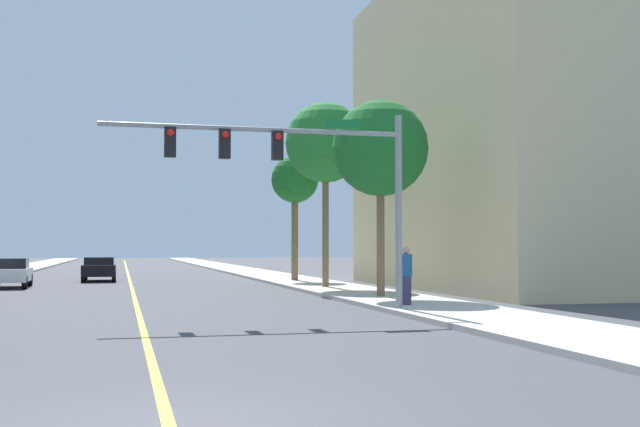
# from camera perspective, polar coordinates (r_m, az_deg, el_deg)

# --- Properties ---
(ground) EXTENTS (192.00, 192.00, 0.00)m
(ground) POSITION_cam_1_polar(r_m,az_deg,el_deg) (50.80, -13.67, -4.59)
(ground) COLOR #47474C
(sidewalk_right) EXTENTS (3.67, 168.00, 0.15)m
(sidewalk_right) POSITION_cam_1_polar(r_m,az_deg,el_deg) (51.67, -3.67, -4.54)
(sidewalk_right) COLOR beige
(sidewalk_right) RESTS_ON ground
(lane_marking_center) EXTENTS (0.16, 144.00, 0.01)m
(lane_marking_center) POSITION_cam_1_polar(r_m,az_deg,el_deg) (50.80, -13.67, -4.59)
(lane_marking_center) COLOR yellow
(lane_marking_center) RESTS_ON ground
(building_right_near) EXTENTS (10.89, 19.49, 15.29)m
(building_right_near) POSITION_cam_1_polar(r_m,az_deg,el_deg) (39.04, 14.32, 6.00)
(building_right_near) COLOR beige
(building_right_near) RESTS_ON ground
(traffic_signal_mast) EXTENTS (8.79, 0.36, 5.76)m
(traffic_signal_mast) POSITION_cam_1_polar(r_m,az_deg,el_deg) (22.80, -1.42, 3.56)
(traffic_signal_mast) COLOR gray
(traffic_signal_mast) RESTS_ON sidewalk_right
(palm_near) EXTENTS (3.59, 3.59, 7.30)m
(palm_near) POSITION_cam_1_polar(r_m,az_deg,el_deg) (29.49, 4.39, 4.68)
(palm_near) COLOR brown
(palm_near) RESTS_ON sidewalk_right
(palm_mid) EXTENTS (3.71, 3.71, 8.51)m
(palm_mid) POSITION_cam_1_polar(r_m,az_deg,el_deg) (36.47, 0.40, 5.10)
(palm_mid) COLOR brown
(palm_mid) RESTS_ON sidewalk_right
(palm_far) EXTENTS (2.61, 2.61, 6.86)m
(palm_far) POSITION_cam_1_polar(r_m,az_deg,el_deg) (43.39, -1.83, 2.34)
(palm_far) COLOR brown
(palm_far) RESTS_ON sidewalk_right
(car_white) EXTENTS (1.85, 4.18, 1.42)m
(car_white) POSITION_cam_1_polar(r_m,az_deg,el_deg) (40.68, -21.52, -4.01)
(car_white) COLOR white
(car_white) RESTS_ON ground
(car_black) EXTENTS (1.88, 4.59, 1.38)m
(car_black) POSITION_cam_1_polar(r_m,az_deg,el_deg) (47.04, -15.71, -3.86)
(car_black) COLOR black
(car_black) RESTS_ON ground
(pedestrian) EXTENTS (0.38, 0.38, 1.83)m
(pedestrian) POSITION_cam_1_polar(r_m,az_deg,el_deg) (24.93, 6.27, -4.48)
(pedestrian) COLOR #3F3859
(pedestrian) RESTS_ON sidewalk_right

